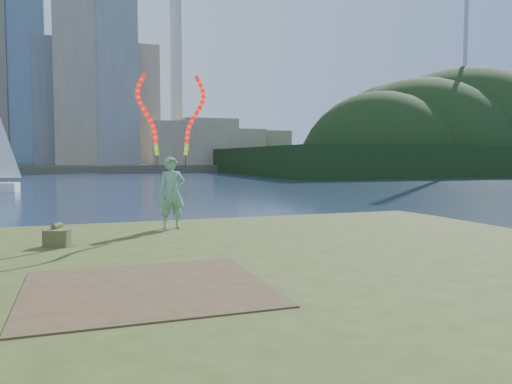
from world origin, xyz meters
name	(u,v)px	position (x,y,z in m)	size (l,w,h in m)	color
ground	(233,279)	(0.00, 0.00, 0.00)	(320.00, 320.00, 0.00)	#17233B
grassy_knoll	(273,290)	(0.00, -2.30, 0.34)	(20.00, 18.00, 0.80)	#384719
dirt_patch	(147,287)	(-2.20, -3.20, 0.81)	(3.20, 3.00, 0.02)	#47331E
far_shore	(95,167)	(0.00, 95.00, 0.60)	(320.00, 40.00, 1.20)	#4B4637
wooded_hill	(460,171)	(59.57, 59.96, 0.16)	(78.00, 50.00, 63.00)	black
woman_with_ribbons	(172,173)	(-0.86, 2.41, 2.19)	(2.11, 0.45, 4.15)	#217947
canvas_bag	(57,237)	(-3.48, 0.69, 0.98)	(0.54, 0.61, 0.44)	brown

